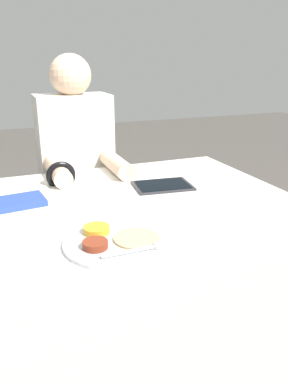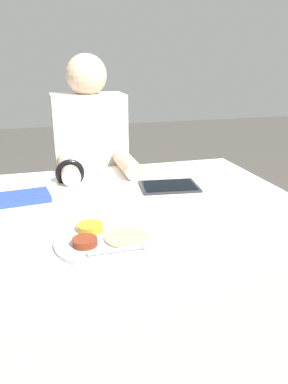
{
  "view_description": "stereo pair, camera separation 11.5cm",
  "coord_description": "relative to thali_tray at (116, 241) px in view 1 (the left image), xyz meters",
  "views": [
    {
      "loc": [
        -0.29,
        -1.07,
        1.19
      ],
      "look_at": [
        0.11,
        -0.06,
        0.8
      ],
      "focal_mm": 35.0,
      "sensor_mm": 36.0,
      "label": 1
    },
    {
      "loc": [
        -0.18,
        -1.1,
        1.19
      ],
      "look_at": [
        0.11,
        -0.06,
        0.8
      ],
      "focal_mm": 35.0,
      "sensor_mm": 36.0,
      "label": 2
    }
  ],
  "objects": [
    {
      "name": "thali_tray",
      "position": [
        0.0,
        0.0,
        0.0
      ],
      "size": [
        0.28,
        0.28,
        0.03
      ],
      "color": "#B7BABF",
      "rests_on": "dining_table"
    },
    {
      "name": "red_notebook",
      "position": [
        -0.23,
        0.37,
        0.0
      ],
      "size": [
        0.21,
        0.14,
        0.02
      ],
      "color": "silver",
      "rests_on": "dining_table"
    },
    {
      "name": "person_diner",
      "position": [
        0.07,
        0.84,
        -0.17
      ],
      "size": [
        0.34,
        0.48,
        1.21
      ],
      "color": "black",
      "rests_on": "ground_plane"
    },
    {
      "name": "tablet_device",
      "position": [
        0.3,
        0.37,
        -0.0
      ],
      "size": [
        0.23,
        0.17,
        0.01
      ],
      "color": "#28282D",
      "rests_on": "dining_table"
    },
    {
      "name": "dining_table",
      "position": [
        0.04,
        0.25,
        -0.38
      ],
      "size": [
        1.29,
        0.91,
        0.74
      ],
      "color": "silver",
      "rests_on": "ground_plane"
    }
  ]
}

